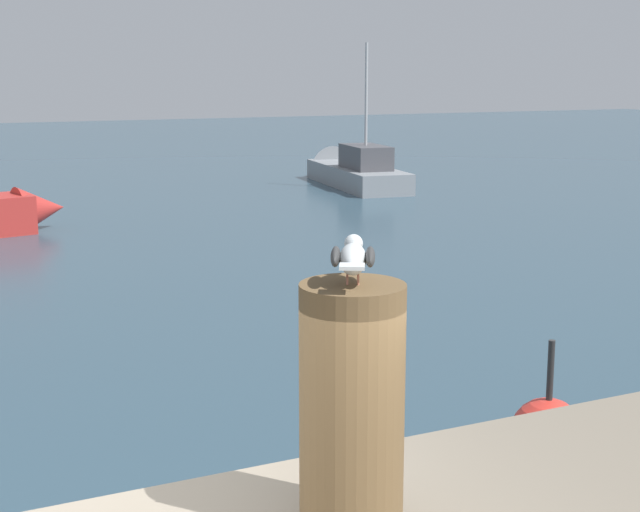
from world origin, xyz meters
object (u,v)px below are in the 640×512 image
Objects in this scene: mooring_post at (352,406)px; seagull at (353,257)px; channel_buoy at (547,449)px; boat_grey at (348,170)px.

seagull is at bearing 61.27° from mooring_post.
mooring_post reaches higher than channel_buoy.
seagull is 24.63m from boat_grey.
mooring_post is at bearing -139.74° from channel_buoy.
seagull is at bearing -117.39° from boat_grey.
mooring_post is 0.64× the size of channel_buoy.
seagull reaches higher than mooring_post.
boat_grey reaches higher than seagull.
channel_buoy is (3.00, 2.54, -1.68)m from mooring_post.
seagull is at bearing -139.78° from channel_buoy.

